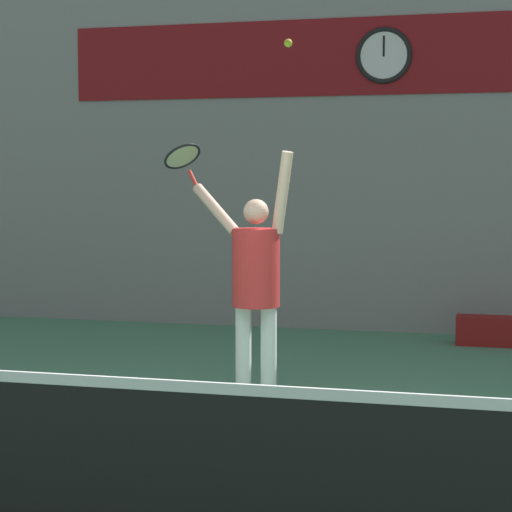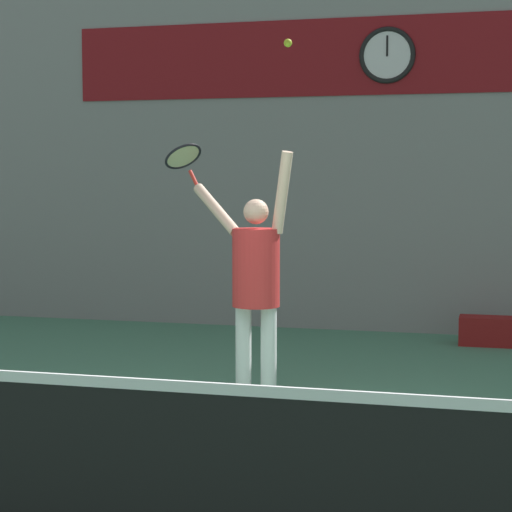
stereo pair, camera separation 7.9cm
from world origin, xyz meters
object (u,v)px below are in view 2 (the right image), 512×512
at_px(scoreboard_clock, 387,55).
at_px(tennis_racket, 184,158).
at_px(equipment_bag, 490,331).
at_px(tennis_ball, 288,43).
at_px(tennis_player, 255,276).

distance_m(scoreboard_clock, tennis_racket, 3.80).
height_order(scoreboard_clock, equipment_bag, scoreboard_clock).
bearing_deg(equipment_bag, tennis_ball, -114.76).
xyz_separation_m(tennis_racket, tennis_ball, (1.05, -0.59, 0.86)).
bearing_deg(tennis_racket, tennis_ball, -29.28).
distance_m(tennis_player, tennis_racket, 1.31).
xyz_separation_m(scoreboard_clock, tennis_ball, (-0.31, -3.91, -0.39)).
xyz_separation_m(tennis_player, tennis_racket, (-0.76, 0.46, 0.97)).
bearing_deg(scoreboard_clock, equipment_bag, -24.99).
distance_m(tennis_ball, equipment_bag, 4.57).
xyz_separation_m(scoreboard_clock, equipment_bag, (1.23, -0.57, -3.10)).
xyz_separation_m(tennis_player, tennis_ball, (0.29, -0.13, 1.83)).
height_order(scoreboard_clock, tennis_racket, scoreboard_clock).
height_order(tennis_player, equipment_bag, tennis_player).
bearing_deg(equipment_bag, tennis_player, -119.74).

